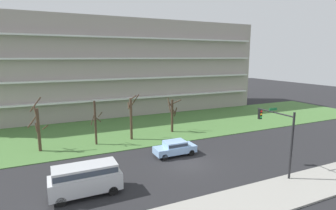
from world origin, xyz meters
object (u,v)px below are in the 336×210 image
(tree_right, at_px, (172,114))
(sedan_blue_near_left, at_px, (175,147))
(tree_center, at_px, (131,116))
(tree_left, at_px, (96,122))
(traffic_signal_mast, at_px, (279,131))
(tree_far_left, at_px, (38,127))
(van_silver_center_left, at_px, (85,178))

(tree_right, distance_m, sedan_blue_near_left, 8.88)
(tree_center, xyz_separation_m, sedan_blue_near_left, (2.53, -7.09, -2.11))
(tree_left, height_order, sedan_blue_near_left, tree_left)
(sedan_blue_near_left, bearing_deg, traffic_signal_mast, 129.05)
(tree_left, bearing_deg, tree_right, 5.90)
(tree_far_left, distance_m, tree_right, 16.46)
(tree_far_left, height_order, traffic_signal_mast, tree_far_left)
(tree_center, height_order, sedan_blue_near_left, tree_center)
(tree_center, distance_m, traffic_signal_mast, 17.23)
(tree_left, xyz_separation_m, tree_right, (10.42, 1.08, -0.11))
(tree_far_left, bearing_deg, tree_left, -3.52)
(van_silver_center_left, bearing_deg, tree_right, 43.03)
(tree_center, height_order, van_silver_center_left, tree_center)
(tree_far_left, distance_m, sedan_blue_near_left, 14.94)
(tree_far_left, distance_m, tree_center, 10.40)
(tree_center, height_order, tree_right, tree_center)
(tree_center, bearing_deg, sedan_blue_near_left, -70.38)
(tree_left, xyz_separation_m, sedan_blue_near_left, (6.90, -6.89, -1.85))
(tree_left, distance_m, traffic_signal_mast, 19.68)
(van_silver_center_left, height_order, traffic_signal_mast, traffic_signal_mast)
(sedan_blue_near_left, relative_size, van_silver_center_left, 0.84)
(tree_left, relative_size, tree_center, 0.92)
(tree_far_left, height_order, sedan_blue_near_left, tree_far_left)
(tree_left, distance_m, tree_right, 10.48)
(van_silver_center_left, xyz_separation_m, traffic_signal_mast, (15.86, -3.21, 2.56))
(tree_center, relative_size, sedan_blue_near_left, 1.31)
(tree_left, distance_m, sedan_blue_near_left, 9.93)
(tree_center, height_order, traffic_signal_mast, traffic_signal_mast)
(tree_center, xyz_separation_m, van_silver_center_left, (-7.09, -11.59, -1.59))
(tree_left, distance_m, van_silver_center_left, 11.78)
(sedan_blue_near_left, distance_m, van_silver_center_left, 10.63)
(tree_far_left, xyz_separation_m, traffic_signal_mast, (19.16, -14.97, 1.23))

